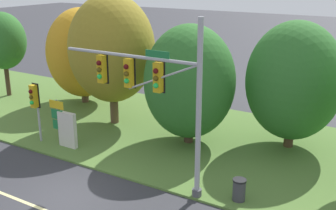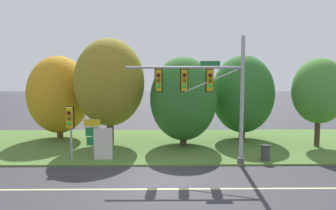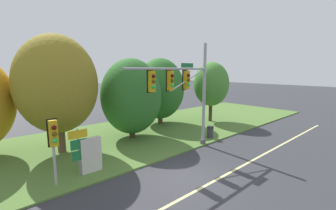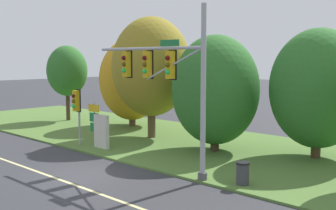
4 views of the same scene
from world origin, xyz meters
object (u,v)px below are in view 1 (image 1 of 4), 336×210
(tree_mid_verge, at_px, (190,82))
(info_kiosk, at_px, (68,130))
(trash_bin, at_px, (239,190))
(pedestrian_signal_near_kerb, at_px, (35,100))
(tree_nearest_road, at_px, (3,41))
(route_sign_post, at_px, (57,117))
(tree_tall_centre, at_px, (294,81))
(traffic_signal_mast, at_px, (154,88))
(tree_behind_signpost, at_px, (112,49))
(tree_left_of_mast, at_px, (82,53))

(tree_mid_verge, height_order, info_kiosk, tree_mid_verge)
(trash_bin, bearing_deg, pedestrian_signal_near_kerb, 179.64)
(tree_nearest_road, xyz_separation_m, tree_mid_verge, (15.74, -0.92, -0.68))
(route_sign_post, distance_m, tree_tall_centre, 12.34)
(tree_mid_verge, xyz_separation_m, tree_tall_centre, (4.81, 2.19, 0.20))
(traffic_signal_mast, bearing_deg, tree_behind_signpost, 140.47)
(tree_nearest_road, relative_size, tree_tall_centre, 0.92)
(route_sign_post, bearing_deg, tree_behind_signpost, 84.75)
(tree_behind_signpost, relative_size, tree_tall_centre, 1.17)
(route_sign_post, bearing_deg, trash_bin, -2.28)
(tree_left_of_mast, height_order, tree_mid_verge, tree_left_of_mast)
(traffic_signal_mast, height_order, info_kiosk, traffic_signal_mast)
(tree_behind_signpost, height_order, info_kiosk, tree_behind_signpost)
(tree_tall_centre, distance_m, info_kiosk, 11.90)
(tree_left_of_mast, distance_m, tree_mid_verge, 10.09)
(trash_bin, bearing_deg, tree_nearest_road, 165.58)
(traffic_signal_mast, xyz_separation_m, trash_bin, (3.64, 0.58, -3.84))
(traffic_signal_mast, distance_m, info_kiosk, 7.05)
(tree_left_of_mast, bearing_deg, info_kiosk, -54.44)
(route_sign_post, relative_size, tree_nearest_road, 0.41)
(traffic_signal_mast, distance_m, tree_behind_signpost, 8.24)
(tree_left_of_mast, height_order, info_kiosk, tree_left_of_mast)
(pedestrian_signal_near_kerb, xyz_separation_m, tree_mid_verge, (6.95, 4.25, 0.98))
(trash_bin, bearing_deg, tree_tall_centre, 88.68)
(pedestrian_signal_near_kerb, distance_m, tree_mid_verge, 8.20)
(tree_tall_centre, xyz_separation_m, info_kiosk, (-9.90, -6.07, -2.62))
(route_sign_post, xyz_separation_m, tree_mid_verge, (5.73, 3.91, 1.79))
(pedestrian_signal_near_kerb, bearing_deg, tree_tall_centre, 28.69)
(trash_bin, bearing_deg, tree_behind_signpost, 154.98)
(pedestrian_signal_near_kerb, xyz_separation_m, info_kiosk, (1.86, 0.36, -1.44))
(tree_behind_signpost, bearing_deg, tree_left_of_mast, 152.70)
(pedestrian_signal_near_kerb, distance_m, trash_bin, 11.76)
(tree_mid_verge, height_order, trash_bin, tree_mid_verge)
(route_sign_post, bearing_deg, traffic_signal_mast, -8.35)
(info_kiosk, bearing_deg, trash_bin, -2.56)
(route_sign_post, distance_m, tree_mid_verge, 7.17)
(pedestrian_signal_near_kerb, relative_size, trash_bin, 3.51)
(route_sign_post, xyz_separation_m, trash_bin, (10.39, -0.41, -1.09))
(route_sign_post, bearing_deg, tree_left_of_mast, 121.56)
(tree_mid_verge, bearing_deg, tree_nearest_road, 176.65)
(route_sign_post, xyz_separation_m, tree_behind_signpost, (0.39, 4.25, 2.97))
(tree_nearest_road, bearing_deg, tree_left_of_mast, 15.77)
(tree_tall_centre, bearing_deg, traffic_signal_mast, -118.18)
(tree_left_of_mast, bearing_deg, trash_bin, -25.73)
(traffic_signal_mast, height_order, tree_behind_signpost, tree_behind_signpost)
(route_sign_post, distance_m, tree_behind_signpost, 5.20)
(tree_nearest_road, distance_m, tree_behind_signpost, 10.42)
(traffic_signal_mast, distance_m, tree_nearest_road, 17.74)
(info_kiosk, bearing_deg, tree_left_of_mast, 125.56)
(tree_mid_verge, bearing_deg, trash_bin, -42.86)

